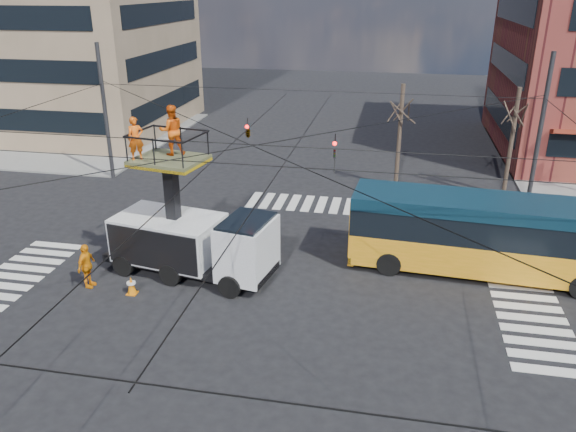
% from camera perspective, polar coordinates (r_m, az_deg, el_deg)
% --- Properties ---
extents(ground, '(120.00, 120.00, 0.00)m').
position_cam_1_polar(ground, '(21.60, -3.24, -8.13)').
color(ground, black).
rests_on(ground, ground).
extents(sidewalk_nw, '(18.00, 18.00, 0.12)m').
position_cam_1_polar(sidewalk_nw, '(47.97, -22.02, 7.69)').
color(sidewalk_nw, slate).
rests_on(sidewalk_nw, ground).
extents(crosswalks, '(22.40, 22.40, 0.02)m').
position_cam_1_polar(crosswalks, '(21.60, -3.24, -8.11)').
color(crosswalks, silver).
rests_on(crosswalks, ground).
extents(overhead_network, '(24.24, 24.24, 8.00)m').
position_cam_1_polar(overhead_network, '(20.15, -3.43, 3.02)').
color(overhead_network, '#2D2D30').
rests_on(overhead_network, ground).
extents(tree_a, '(2.00, 2.00, 6.00)m').
position_cam_1_polar(tree_a, '(32.12, 11.46, 10.63)').
color(tree_a, '#382B21').
rests_on(tree_a, ground).
extents(tree_b, '(2.00, 2.00, 6.00)m').
position_cam_1_polar(tree_b, '(32.73, 22.14, 9.65)').
color(tree_b, '#382B21').
rests_on(tree_b, ground).
extents(utility_truck, '(7.30, 3.61, 6.77)m').
position_cam_1_polar(utility_truck, '(22.57, -9.75, -0.94)').
color(utility_truck, black).
rests_on(utility_truck, ground).
extents(city_bus, '(11.29, 3.37, 3.20)m').
position_cam_1_polar(city_bus, '(23.85, 19.96, -1.81)').
color(city_bus, orange).
rests_on(city_bus, ground).
extents(traffic_cone, '(0.36, 0.36, 0.73)m').
position_cam_1_polar(traffic_cone, '(22.36, -15.63, -6.80)').
color(traffic_cone, orange).
rests_on(traffic_cone, ground).
extents(worker_ground, '(0.48, 1.07, 1.81)m').
position_cam_1_polar(worker_ground, '(23.14, -19.79, -4.80)').
color(worker_ground, orange).
rests_on(worker_ground, ground).
extents(flagger, '(1.38, 1.51, 2.03)m').
position_cam_1_polar(flagger, '(23.58, 13.90, -3.24)').
color(flagger, '#D0480D').
rests_on(flagger, ground).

